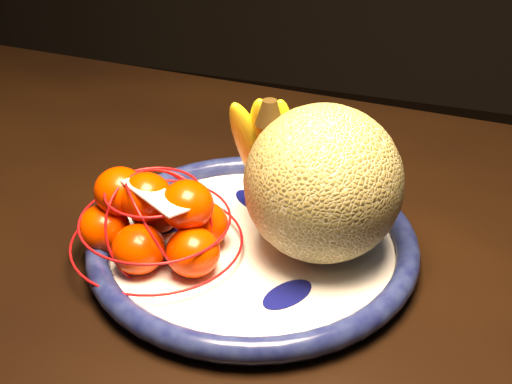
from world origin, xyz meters
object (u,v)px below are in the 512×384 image
(cantaloupe, at_px, (323,184))
(mandarin_bag, at_px, (156,221))
(banana_bunch, at_px, (272,148))
(dining_table, at_px, (337,368))
(fruit_bowl, at_px, (253,244))

(cantaloupe, height_order, mandarin_bag, cantaloupe)
(banana_bunch, xyz_separation_m, mandarin_bag, (-0.09, -0.10, -0.05))
(dining_table, xyz_separation_m, cantaloupe, (-0.04, 0.06, 0.17))
(dining_table, height_order, fruit_bowl, fruit_bowl)
(dining_table, distance_m, mandarin_bag, 0.23)
(dining_table, xyz_separation_m, banana_bunch, (-0.10, 0.11, 0.18))
(dining_table, distance_m, banana_bunch, 0.23)
(dining_table, xyz_separation_m, mandarin_bag, (-0.19, 0.01, 0.13))
(cantaloupe, distance_m, mandarin_bag, 0.17)
(cantaloupe, xyz_separation_m, mandarin_bag, (-0.15, -0.05, -0.04))
(fruit_bowl, xyz_separation_m, mandarin_bag, (-0.09, -0.04, 0.04))
(cantaloupe, height_order, banana_bunch, banana_bunch)
(dining_table, distance_m, fruit_bowl, 0.15)
(dining_table, bearing_deg, mandarin_bag, -179.76)
(cantaloupe, bearing_deg, banana_bunch, 146.51)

